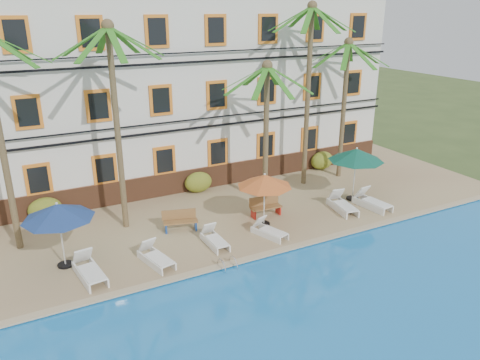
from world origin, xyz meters
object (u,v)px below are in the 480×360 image
palm_e (345,90)px  umbrella_blue (58,212)px  umbrella_red (265,181)px  bench_left (180,220)px  palm_c (266,112)px  lounger_c (214,239)px  lounger_a (89,270)px  pool_ladder (228,267)px  lounger_d (269,230)px  lounger_f (372,201)px  umbrella_green (356,155)px  lounger_e (342,204)px  lounger_b (155,257)px  palm_d (309,74)px  palm_b (115,102)px  bench_right (265,206)px

palm_e → umbrella_blue: bearing=-168.3°
umbrella_red → bench_left: size_ratio=1.57×
palm_c → lounger_c: size_ratio=4.06×
lounger_a → pool_ladder: bearing=-18.9°
lounger_d → lounger_f: bearing=2.8°
umbrella_green → bench_left: size_ratio=1.77×
lounger_e → lounger_f: size_ratio=1.00×
lounger_c → lounger_d: bearing=-8.4°
lounger_b → palm_d: bearing=24.6°
umbrella_blue → umbrella_red: 8.54m
palm_e → palm_c: bearing=-167.7°
umbrella_blue → lounger_a: umbrella_blue is taller
lounger_b → bench_left: 2.96m
palm_d → lounger_a: bearing=-160.3°
umbrella_red → bench_left: bearing=160.9°
umbrella_red → umbrella_green: umbrella_green is taller
pool_ladder → palm_c: bearing=47.4°
lounger_f → lounger_a: bearing=-179.4°
palm_b → lounger_d: (5.21, -3.77, -5.36)m
umbrella_green → lounger_f: (0.14, -1.23, -2.06)m
umbrella_blue → umbrella_green: bearing=0.3°
palm_b → lounger_e: palm_b is taller
lounger_f → pool_ladder: 8.94m
palm_e → bench_left: (-10.70, -2.39, -4.54)m
bench_left → pool_ladder: 3.83m
palm_b → umbrella_red: palm_b is taller
lounger_d → lounger_e: size_ratio=0.86×
umbrella_green → lounger_b: 11.25m
palm_b → lounger_c: (2.80, -3.42, -5.36)m
umbrella_blue → pool_ladder: bearing=-28.2°
palm_e → bench_right: palm_e is taller
lounger_d → lounger_f: size_ratio=0.85×
palm_e → pool_ladder: palm_e is taller
palm_d → palm_e: size_ratio=1.23×
palm_e → bench_left: 11.87m
bench_left → lounger_e: bearing=-11.9°
pool_ladder → bench_right: bearing=42.9°
pool_ladder → umbrella_green: bearing=19.2°
lounger_e → pool_ladder: bearing=-163.4°
palm_b → lounger_b: (0.17, -3.74, -5.34)m
palm_d → bench_right: (-4.09, -2.73, -5.56)m
lounger_c → umbrella_red: bearing=14.5°
lounger_e → bench_right: (-3.59, 1.23, 0.17)m
palm_b → bench_left: (2.06, -1.47, -5.15)m
lounger_d → lounger_a: bearing=178.7°
lounger_e → pool_ladder: size_ratio=2.78×
lounger_c → lounger_a: bearing=-177.8°
bench_left → bench_right: size_ratio=1.02×
palm_b → umbrella_green: bearing=-11.4°
lounger_c → pool_ladder: lounger_c is taller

